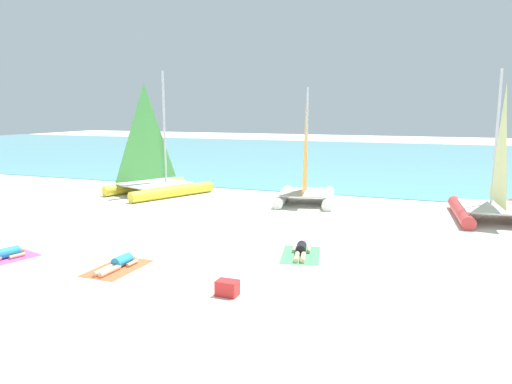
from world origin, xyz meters
The scene contains 12 objects.
ground_plane centered at (0.00, 10.00, 0.00)m, with size 120.00×120.00×0.00m, color silver.
ocean_water centered at (0.00, 32.91, 0.03)m, with size 120.00×40.00×0.05m, color #5BB2C1.
sailboat_white centered at (0.60, 10.54, 0.78)m, with size 3.29×4.43×5.23m.
sailboat_yellow centered at (-6.96, 9.94, 0.91)m, with size 4.63×5.48×6.09m.
sailboat_red centered at (8.36, 9.60, 0.86)m, with size 3.27×4.69×5.77m.
towel_left centered at (-5.17, -1.03, 0.01)m, with size 1.10×1.90×0.01m, color #D84C99.
sunbather_left centered at (-5.16, -0.96, 0.13)m, with size 0.80×1.55×0.30m.
towel_middle centered at (-1.57, -0.49, 0.01)m, with size 1.10×1.90×0.01m, color #EA5933.
sunbather_middle centered at (-1.57, -0.42, 0.13)m, with size 0.54×1.56×0.30m.
towel_right centered at (2.70, 2.48, 0.01)m, with size 1.10×1.90×0.01m, color #4CB266.
sunbather_right centered at (2.69, 2.55, 0.13)m, with size 0.73×1.56×0.30m.
cooler_box centered at (2.01, -1.22, 0.18)m, with size 0.50×0.36×0.36m, color red.
Camera 1 is at (6.54, -11.14, 4.26)m, focal length 34.80 mm.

